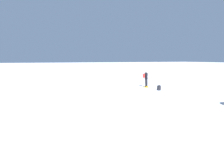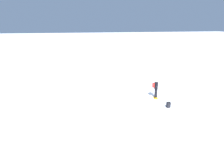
{
  "view_description": "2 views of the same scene",
  "coord_description": "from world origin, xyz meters",
  "views": [
    {
      "loc": [
        -17.23,
        10.35,
        3.04
      ],
      "look_at": [
        -2.32,
        4.52,
        0.77
      ],
      "focal_mm": 28.0,
      "sensor_mm": 36.0,
      "label": 1
    },
    {
      "loc": [
        -15.12,
        7.71,
        6.71
      ],
      "look_at": [
        -0.63,
        4.21,
        1.65
      ],
      "focal_mm": 28.0,
      "sensor_mm": 36.0,
      "label": 2
    }
  ],
  "objects": [
    {
      "name": "spare_backpack",
      "position": [
        -3.11,
        -0.15,
        0.24
      ],
      "size": [
        0.23,
        0.31,
        0.5
      ],
      "rotation": [
        0.0,
        0.0,
        4.69
      ],
      "color": "black",
      "rests_on": "ground"
    },
    {
      "name": "skier",
      "position": [
        -0.89,
        -0.03,
        1.02
      ],
      "size": [
        1.29,
        1.77,
        1.84
      ],
      "rotation": [
        0.0,
        0.0,
        -0.31
      ],
      "color": "yellow",
      "rests_on": "ground"
    },
    {
      "name": "ground_plane",
      "position": [
        0.0,
        0.0,
        0.0
      ],
      "size": [
        300.0,
        300.0,
        0.0
      ],
      "primitive_type": "plane",
      "color": "white"
    }
  ]
}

